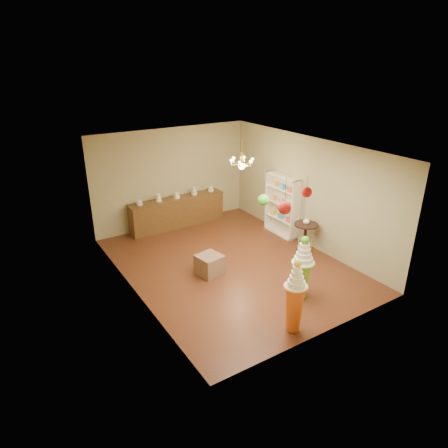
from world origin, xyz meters
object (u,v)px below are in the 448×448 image
pedestal_green (302,271)px  sideboard (178,212)px  round_table (305,234)px  pedestal_orange (295,302)px

pedestal_green → sideboard: 5.05m
round_table → pedestal_orange: bearing=-136.4°
pedestal_green → pedestal_orange: (-0.93, -0.79, -0.01)m
pedestal_orange → round_table: bearing=43.6°
sideboard → round_table: (2.10, -3.44, 0.05)m
pedestal_green → sideboard: bearing=95.9°
pedestal_orange → round_table: pedestal_orange is taller
pedestal_orange → round_table: (2.50, 2.38, -0.09)m
pedestal_green → sideboard: pedestal_green is taller
sideboard → pedestal_green: bearing=-84.1°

